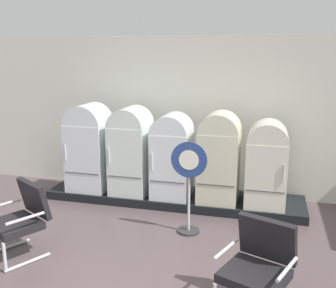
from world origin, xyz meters
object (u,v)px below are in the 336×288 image
object	(u,v)px
refrigerator_3	(219,155)
refrigerator_0	(89,145)
armchair_left	(22,216)
refrigerator_2	(172,154)
refrigerator_4	(267,161)
refrigerator_1	(131,148)
armchair_right	(259,263)
sign_stand	(189,187)

from	to	relation	value
refrigerator_3	refrigerator_0	bearing A→B (deg)	179.93
armchair_left	refrigerator_3	bearing A→B (deg)	44.08
refrigerator_2	refrigerator_3	bearing A→B (deg)	0.61
refrigerator_0	refrigerator_4	world-z (taller)	refrigerator_0
refrigerator_1	armchair_right	distance (m)	3.44
refrigerator_3	armchair_right	distance (m)	2.68
refrigerator_2	refrigerator_3	xyz separation A→B (m)	(0.78, 0.01, 0.03)
refrigerator_2	sign_stand	world-z (taller)	refrigerator_2
refrigerator_0	armchair_right	bearing A→B (deg)	-40.10
refrigerator_1	armchair_left	size ratio (longest dim) A/B	1.59
refrigerator_2	refrigerator_1	bearing A→B (deg)	177.67
refrigerator_2	refrigerator_4	world-z (taller)	refrigerator_2
refrigerator_1	armchair_right	size ratio (longest dim) A/B	1.59
refrigerator_0	armchair_left	xyz separation A→B (m)	(0.08, -2.14, -0.43)
refrigerator_3	armchair_left	distance (m)	3.10
refrigerator_2	refrigerator_4	bearing A→B (deg)	0.85
refrigerator_4	sign_stand	xyz separation A→B (m)	(-1.04, -1.02, -0.17)
refrigerator_4	sign_stand	world-z (taller)	refrigerator_4
refrigerator_3	refrigerator_1	bearing A→B (deg)	179.19
refrigerator_1	sign_stand	size ratio (longest dim) A/B	1.11
refrigerator_1	armchair_right	bearing A→B (deg)	-48.73
refrigerator_4	armchair_right	bearing A→B (deg)	-90.42
refrigerator_1	sign_stand	world-z (taller)	refrigerator_1
refrigerator_2	armchair_right	xyz separation A→B (m)	(1.52, -2.53, -0.38)
refrigerator_0	sign_stand	world-z (taller)	refrigerator_0
refrigerator_3	sign_stand	bearing A→B (deg)	-105.97
refrigerator_4	armchair_left	xyz separation A→B (m)	(-2.96, -2.15, -0.34)
armchair_left	refrigerator_2	bearing A→B (deg)	56.20
armchair_left	armchair_right	xyz separation A→B (m)	(2.94, -0.41, 0.00)
refrigerator_3	refrigerator_4	xyz separation A→B (m)	(0.75, 0.01, -0.06)
armchair_left	refrigerator_4	bearing A→B (deg)	36.02
refrigerator_0	armchair_right	world-z (taller)	refrigerator_0
refrigerator_0	refrigerator_2	size ratio (longest dim) A/B	1.08
refrigerator_0	refrigerator_3	xyz separation A→B (m)	(2.29, -0.00, -0.03)
refrigerator_2	armchair_left	xyz separation A→B (m)	(-1.42, -2.13, -0.38)
refrigerator_1	armchair_left	xyz separation A→B (m)	(-0.69, -2.16, -0.42)
armchair_right	sign_stand	world-z (taller)	sign_stand
refrigerator_2	sign_stand	xyz separation A→B (m)	(0.49, -1.00, -0.21)
refrigerator_0	refrigerator_2	world-z (taller)	refrigerator_0
refrigerator_0	armchair_right	size ratio (longest dim) A/B	1.62
armchair_left	armchair_right	world-z (taller)	same
refrigerator_3	armchair_left	size ratio (longest dim) A/B	1.57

